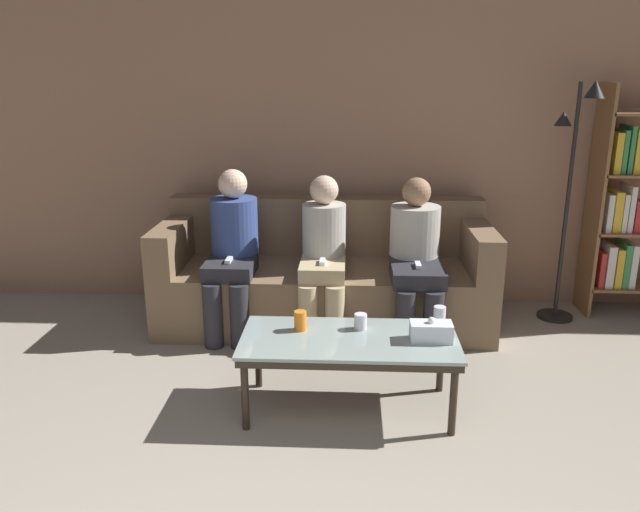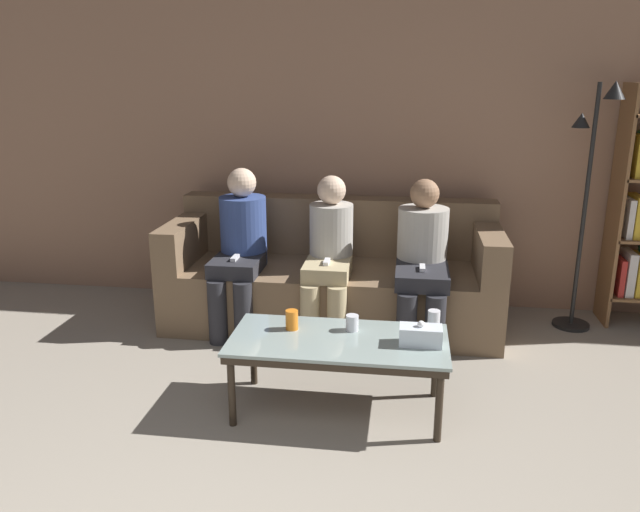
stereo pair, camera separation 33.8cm
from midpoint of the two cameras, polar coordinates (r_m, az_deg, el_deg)
The scene contains 11 objects.
wall_back at distance 4.90m, azimuth 4.00°, elevation 10.67°, with size 12.00×0.06×2.60m.
couch at distance 4.60m, azimuth 3.29°, elevation -2.13°, with size 2.37×0.88×0.88m.
coffee_table at distance 3.37m, azimuth 4.60°, elevation -8.21°, with size 1.16×0.56×0.43m.
cup_near_left at distance 3.54m, azimuth 13.09°, elevation -5.72°, with size 0.07×0.07×0.10m.
cup_near_right at distance 3.44m, azimuth 0.23°, elevation -5.91°, with size 0.07×0.07×0.11m.
cup_far_center at distance 3.44m, azimuth 5.79°, elevation -6.15°, with size 0.07×0.07×0.09m.
tissue_box at distance 3.32m, azimuth 12.10°, elevation -7.15°, with size 0.22×0.12×0.13m.
standing_lamp at distance 4.76m, azimuth 25.39°, elevation 6.15°, with size 0.31×0.26×1.74m.
seated_person_left_end at distance 4.41m, azimuth -5.14°, elevation 1.03°, with size 0.33×0.64×1.15m.
seated_person_mid_left at distance 4.31m, azimuth 3.09°, elevation 0.35°, with size 0.31×0.63×1.11m.
seated_person_mid_right at distance 4.29m, azimuth 11.57°, elevation -0.01°, with size 0.35×0.72×1.10m.
Camera 2 is at (0.52, -0.77, 1.78)m, focal length 35.00 mm.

